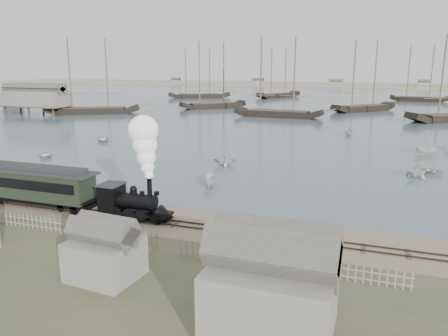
% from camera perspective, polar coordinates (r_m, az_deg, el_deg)
% --- Properties ---
extents(ground, '(600.00, 600.00, 0.00)m').
position_cam_1_polar(ground, '(39.46, -7.63, -5.97)').
color(ground, gray).
rests_on(ground, ground).
extents(harbor_water, '(600.00, 336.00, 0.06)m').
position_cam_1_polar(harbor_water, '(204.16, 14.95, 9.18)').
color(harbor_water, '#435660').
rests_on(harbor_water, ground).
extents(rail_track, '(120.00, 1.80, 0.16)m').
position_cam_1_polar(rail_track, '(37.79, -9.02, -6.83)').
color(rail_track, '#39271F').
rests_on(rail_track, ground).
extents(picket_fence_west, '(19.00, 0.10, 1.20)m').
position_cam_1_polar(picket_fence_west, '(37.57, -21.57, -7.82)').
color(picket_fence_west, gray).
rests_on(picket_fence_west, ground).
extents(picket_fence_east, '(15.00, 0.10, 1.20)m').
position_cam_1_polar(picket_fence_east, '(29.00, 8.23, -13.32)').
color(picket_fence_east, gray).
rests_on(picket_fence_east, ground).
extents(shed_mid, '(4.00, 3.50, 3.60)m').
position_cam_1_polar(shed_mid, '(29.04, -15.13, -13.63)').
color(shed_mid, gray).
rests_on(shed_mid, ground).
extents(shed_right, '(6.00, 5.00, 5.10)m').
position_cam_1_polar(shed_right, '(23.38, 6.08, -20.32)').
color(shed_right, gray).
rests_on(shed_right, ground).
extents(far_spit, '(500.00, 20.00, 1.80)m').
position_cam_1_polar(far_spit, '(283.84, 16.40, 10.10)').
color(far_spit, tan).
rests_on(far_spit, ground).
extents(locomotive, '(6.91, 2.58, 8.61)m').
position_cam_1_polar(locomotive, '(37.15, -10.67, -0.88)').
color(locomotive, black).
rests_on(locomotive, ground).
extents(passenger_coach, '(14.13, 2.72, 3.43)m').
position_cam_1_polar(passenger_coach, '(44.80, -24.09, -1.80)').
color(passenger_coach, black).
rests_on(passenger_coach, ground).
extents(beached_dinghy, '(4.96, 5.26, 0.89)m').
position_cam_1_polar(beached_dinghy, '(46.39, -19.51, -3.12)').
color(beached_dinghy, silver).
rests_on(beached_dinghy, ground).
extents(rowboat_0, '(4.48, 4.23, 0.76)m').
position_cam_1_polar(rowboat_0, '(67.74, -22.30, 1.64)').
color(rowboat_0, silver).
rests_on(rowboat_0, harbor_water).
extents(rowboat_1, '(3.24, 3.55, 1.59)m').
position_cam_1_polar(rowboat_1, '(57.43, 0.13, 1.13)').
color(rowboat_1, silver).
rests_on(rowboat_1, harbor_water).
extents(rowboat_2, '(3.36, 1.88, 1.22)m').
position_cam_1_polar(rowboat_2, '(47.60, -1.86, -1.66)').
color(rowboat_2, silver).
rests_on(rowboat_2, harbor_water).
extents(rowboat_3, '(3.53, 3.98, 0.68)m').
position_cam_1_polar(rowboat_3, '(58.90, 25.21, -0.30)').
color(rowboat_3, silver).
rests_on(rowboat_3, harbor_water).
extents(rowboat_4, '(4.21, 4.22, 1.68)m').
position_cam_1_polar(rowboat_4, '(56.21, 23.94, -0.25)').
color(rowboat_4, silver).
rests_on(rowboat_4, harbor_water).
extents(rowboat_6, '(4.43, 4.53, 0.77)m').
position_cam_1_polar(rowboat_6, '(78.91, -15.56, 3.67)').
color(rowboat_6, silver).
rests_on(rowboat_6, harbor_water).
extents(rowboat_7, '(3.38, 3.08, 1.54)m').
position_cam_1_polar(rowboat_7, '(85.82, 15.99, 4.64)').
color(rowboat_7, silver).
rests_on(rowboat_7, harbor_water).
extents(rowboat_8, '(2.09, 3.56, 1.29)m').
position_cam_1_polar(rowboat_8, '(71.12, 24.97, 2.12)').
color(rowboat_8, silver).
rests_on(rowboat_8, harbor_water).
extents(schooner_0, '(24.67, 16.86, 20.00)m').
position_cam_1_polar(schooner_0, '(124.70, -17.06, 11.36)').
color(schooner_0, black).
rests_on(schooner_0, harbor_water).
extents(schooner_1, '(18.26, 17.66, 20.00)m').
position_cam_1_polar(schooner_1, '(134.65, -1.46, 12.02)').
color(schooner_1, black).
rests_on(schooner_1, harbor_water).
extents(schooner_2, '(22.80, 6.38, 20.00)m').
position_cam_1_polar(schooner_2, '(112.35, 7.21, 11.68)').
color(schooner_2, black).
rests_on(schooner_2, harbor_water).
extents(schooner_3, '(17.97, 19.30, 20.00)m').
position_cam_1_polar(schooner_3, '(132.46, 18.02, 11.37)').
color(schooner_3, black).
rests_on(schooner_3, harbor_water).
extents(schooner_6, '(24.90, 16.24, 20.00)m').
position_cam_1_polar(schooner_6, '(179.16, -3.30, 12.30)').
color(schooner_6, black).
rests_on(schooner_6, harbor_water).
extents(schooner_7, '(15.26, 23.09, 20.00)m').
position_cam_1_polar(schooner_7, '(183.45, 7.23, 12.24)').
color(schooner_7, black).
rests_on(schooner_7, harbor_water).
extents(schooner_8, '(20.30, 6.26, 20.00)m').
position_cam_1_polar(schooner_8, '(176.52, 24.36, 11.17)').
color(schooner_8, black).
rests_on(schooner_8, harbor_water).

